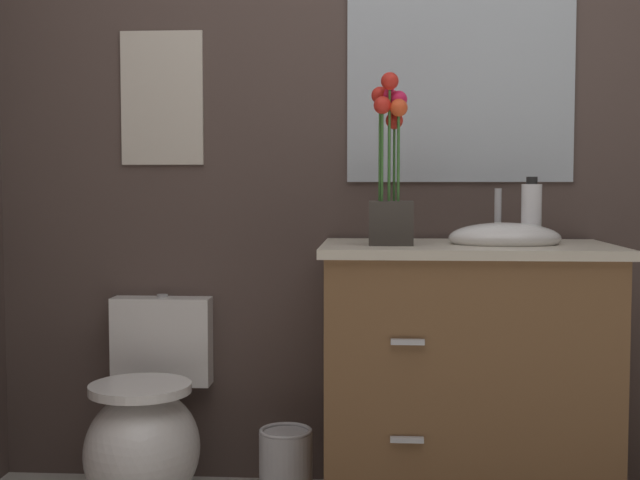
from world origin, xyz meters
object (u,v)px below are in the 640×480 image
(flower_vase, at_px, (391,184))
(trash_bin, at_px, (286,468))
(vanity_cabinet, at_px, (466,377))
(soap_bottle, at_px, (531,212))
(wall_poster, at_px, (162,98))
(toilet, at_px, (146,433))
(wall_mirror, at_px, (460,83))

(flower_vase, xyz_separation_m, trash_bin, (-0.35, 0.06, -0.95))
(vanity_cabinet, bearing_deg, flower_vase, -169.39)
(vanity_cabinet, xyz_separation_m, soap_bottle, (0.21, 0.06, 0.54))
(wall_poster, bearing_deg, vanity_cabinet, -15.26)
(toilet, bearing_deg, wall_mirror, 13.98)
(toilet, relative_size, trash_bin, 2.54)
(toilet, relative_size, wall_mirror, 0.86)
(soap_bottle, height_order, trash_bin, soap_bottle)
(vanity_cabinet, height_order, wall_poster, wall_poster)
(vanity_cabinet, height_order, soap_bottle, soap_bottle)
(vanity_cabinet, bearing_deg, trash_bin, 178.62)
(flower_vase, xyz_separation_m, wall_mirror, (0.25, 0.34, 0.36))
(vanity_cabinet, height_order, trash_bin, vanity_cabinet)
(toilet, xyz_separation_m, trash_bin, (0.48, -0.01, -0.11))
(vanity_cabinet, bearing_deg, soap_bottle, 15.31)
(trash_bin, relative_size, wall_poster, 0.56)
(toilet, distance_m, wall_mirror, 1.64)
(trash_bin, bearing_deg, soap_bottle, 3.09)
(vanity_cabinet, bearing_deg, toilet, 178.59)
(soap_bottle, distance_m, trash_bin, 1.18)
(toilet, height_order, vanity_cabinet, vanity_cabinet)
(toilet, distance_m, soap_bottle, 1.49)
(soap_bottle, relative_size, wall_mirror, 0.27)
(flower_vase, bearing_deg, wall_poster, 157.56)
(soap_bottle, height_order, wall_mirror, wall_mirror)
(wall_mirror, bearing_deg, toilet, -166.02)
(vanity_cabinet, distance_m, wall_mirror, 1.03)
(soap_bottle, bearing_deg, vanity_cabinet, -164.69)
(trash_bin, distance_m, wall_mirror, 1.47)
(trash_bin, height_order, wall_poster, wall_poster)
(toilet, height_order, wall_poster, wall_poster)
(flower_vase, height_order, soap_bottle, flower_vase)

